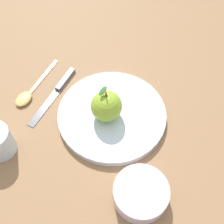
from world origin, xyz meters
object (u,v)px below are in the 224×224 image
object	(u,v)px
knife	(57,90)
spoon	(28,94)
side_bowl	(141,193)
dinner_plate	(112,114)
apple	(106,106)

from	to	relation	value
knife	spoon	size ratio (longest dim) A/B	1.11
side_bowl	knife	world-z (taller)	side_bowl
side_bowl	knife	distance (m)	0.33
dinner_plate	apple	distance (m)	0.04
dinner_plate	spoon	world-z (taller)	dinner_plate
apple	dinner_plate	bearing A→B (deg)	-105.38
side_bowl	apple	bearing A→B (deg)	-20.41
side_bowl	spoon	xyz separation A→B (m)	(0.36, 0.03, -0.02)
apple	knife	bearing A→B (deg)	16.20
spoon	side_bowl	bearing A→B (deg)	-174.78
knife	spoon	world-z (taller)	spoon
dinner_plate	knife	distance (m)	0.16
side_bowl	knife	xyz separation A→B (m)	(0.33, -0.03, -0.02)
side_bowl	knife	bearing A→B (deg)	-4.66
apple	spoon	distance (m)	0.21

